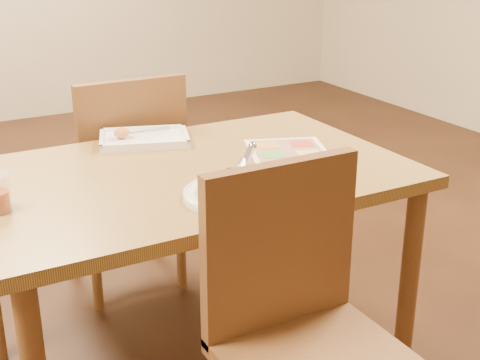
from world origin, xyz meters
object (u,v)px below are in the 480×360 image
plate (240,194)px  appetizer_tray (142,139)px  dining_table (192,195)px  chair_near (299,304)px  chair_far (127,160)px  menu (291,155)px  pizza_cutter (245,162)px  pizza (240,187)px

plate → appetizer_tray: appetizer_tray is taller
plate → appetizer_tray: size_ratio=0.90×
dining_table → appetizer_tray: size_ratio=3.72×
chair_near → chair_far: size_ratio=1.00×
appetizer_tray → menu: appetizer_tray is taller
chair_near → plate: (0.02, 0.33, 0.16)m
chair_far → chair_near: bearing=90.0°
plate → menu: plate is taller
pizza_cutter → appetizer_tray: size_ratio=0.32×
chair_far → menu: 0.74m
appetizer_tray → menu: bearing=-44.4°
chair_near → appetizer_tray: (-0.03, 0.93, 0.16)m
chair_far → pizza: bearing=91.5°
chair_far → menu: bearing=117.8°
pizza_cutter → appetizer_tray: bearing=56.8°
pizza → pizza_cutter: size_ratio=2.04×
chair_near → chair_far: 1.20m
chair_near → menu: (0.34, 0.56, 0.16)m
chair_near → pizza_cutter: size_ratio=4.21×
chair_near → pizza: (0.02, 0.34, 0.18)m
pizza_cutter → dining_table: bearing=62.2°
chair_near → plate: 0.37m
chair_near → pizza: bearing=86.1°
plate → pizza: bearing=67.4°
dining_table → pizza_cutter: (0.06, -0.23, 0.17)m
chair_near → pizza: 0.38m
plate → menu: size_ratio=0.88×
pizza_cutter → appetizer_tray: pizza_cutter is taller
dining_table → pizza_cutter: bearing=-74.7°
plate → pizza: 0.02m
plate → pizza: (0.00, 0.00, 0.02)m
dining_table → chair_near: size_ratio=2.77×
plate → chair_near: bearing=-93.7°
menu → plate: bearing=-144.0°
dining_table → plate: size_ratio=4.16×
plate → pizza: pizza is taller
pizza_cutter → chair_far: bearing=51.2°
dining_table → pizza: (0.02, -0.27, 0.11)m
plate → pizza_cutter: 0.09m
plate → pizza_cutter: (0.04, 0.04, 0.07)m
dining_table → pizza: size_ratio=5.71×
appetizer_tray → dining_table: bearing=-84.1°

